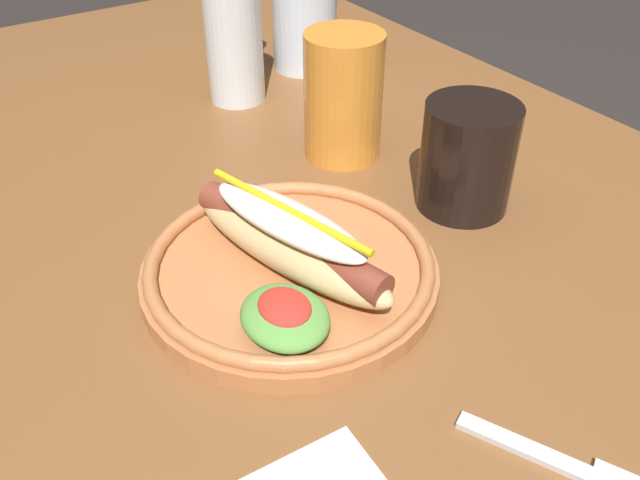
{
  "coord_description": "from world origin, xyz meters",
  "views": [
    {
      "loc": [
        0.45,
        -0.29,
        1.1
      ],
      "look_at": [
        0.08,
        -0.04,
        0.77
      ],
      "focal_mm": 37.59,
      "sensor_mm": 36.0,
      "label": 1
    }
  ],
  "objects_px": {
    "extra_cup": "(343,96)",
    "glass_bottle": "(233,24)",
    "water_cup": "(304,18)",
    "soda_cup": "(467,157)",
    "hot_dog_plate": "(289,263)",
    "fork": "(567,466)"
  },
  "relations": [
    {
      "from": "soda_cup",
      "to": "water_cup",
      "type": "bearing_deg",
      "value": 170.95
    },
    {
      "from": "hot_dog_plate",
      "to": "water_cup",
      "type": "xyz_separation_m",
      "value": [
        -0.38,
        0.26,
        0.04
      ]
    },
    {
      "from": "extra_cup",
      "to": "hot_dog_plate",
      "type": "bearing_deg",
      "value": -46.31
    },
    {
      "from": "water_cup",
      "to": "glass_bottle",
      "type": "relative_size",
      "value": 0.53
    },
    {
      "from": "soda_cup",
      "to": "extra_cup",
      "type": "height_order",
      "value": "extra_cup"
    },
    {
      "from": "extra_cup",
      "to": "glass_bottle",
      "type": "height_order",
      "value": "glass_bottle"
    },
    {
      "from": "soda_cup",
      "to": "glass_bottle",
      "type": "height_order",
      "value": "glass_bottle"
    },
    {
      "from": "hot_dog_plate",
      "to": "extra_cup",
      "type": "xyz_separation_m",
      "value": [
        -0.16,
        0.16,
        0.04
      ]
    },
    {
      "from": "water_cup",
      "to": "glass_bottle",
      "type": "xyz_separation_m",
      "value": [
        0.04,
        -0.13,
        0.03
      ]
    },
    {
      "from": "hot_dog_plate",
      "to": "fork",
      "type": "distance_m",
      "value": 0.25
    },
    {
      "from": "soda_cup",
      "to": "water_cup",
      "type": "xyz_separation_m",
      "value": [
        -0.37,
        0.06,
        0.01
      ]
    },
    {
      "from": "fork",
      "to": "glass_bottle",
      "type": "height_order",
      "value": "glass_bottle"
    },
    {
      "from": "hot_dog_plate",
      "to": "soda_cup",
      "type": "relative_size",
      "value": 2.36
    },
    {
      "from": "water_cup",
      "to": "glass_bottle",
      "type": "distance_m",
      "value": 0.13
    },
    {
      "from": "hot_dog_plate",
      "to": "glass_bottle",
      "type": "xyz_separation_m",
      "value": [
        -0.34,
        0.14,
        0.07
      ]
    },
    {
      "from": "water_cup",
      "to": "soda_cup",
      "type": "bearing_deg",
      "value": -9.05
    },
    {
      "from": "hot_dog_plate",
      "to": "water_cup",
      "type": "relative_size",
      "value": 1.84
    },
    {
      "from": "extra_cup",
      "to": "glass_bottle",
      "type": "relative_size",
      "value": 0.53
    },
    {
      "from": "water_cup",
      "to": "extra_cup",
      "type": "xyz_separation_m",
      "value": [
        0.23,
        -0.1,
        -0.0
      ]
    },
    {
      "from": "fork",
      "to": "soda_cup",
      "type": "bearing_deg",
      "value": 123.41
    },
    {
      "from": "hot_dog_plate",
      "to": "water_cup",
      "type": "bearing_deg",
      "value": 145.68
    },
    {
      "from": "extra_cup",
      "to": "glass_bottle",
      "type": "xyz_separation_m",
      "value": [
        -0.19,
        -0.03,
        0.03
      ]
    }
  ]
}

